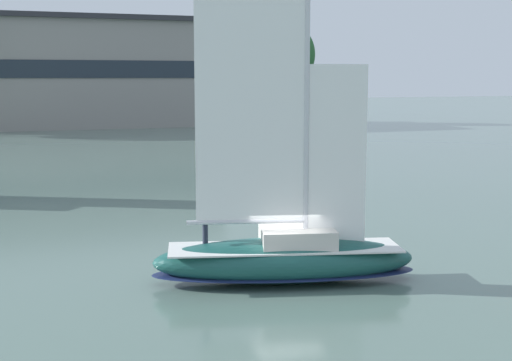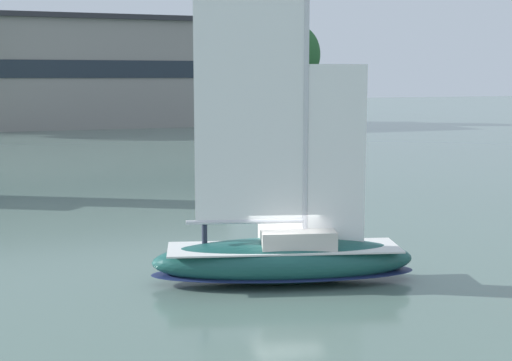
% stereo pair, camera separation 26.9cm
% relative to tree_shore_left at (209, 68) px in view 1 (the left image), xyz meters
% --- Properties ---
extents(ground_plane, '(400.00, 400.00, 0.00)m').
position_rel_tree_shore_left_xyz_m(ground_plane, '(-21.69, -82.34, -8.74)').
color(ground_plane, slate).
extents(waterfront_building, '(40.37, 18.49, 16.10)m').
position_rel_tree_shore_left_xyz_m(waterfront_building, '(-18.72, 4.89, -0.66)').
color(waterfront_building, gray).
rests_on(waterfront_building, ground).
extents(tree_shore_left, '(6.07, 6.07, 12.49)m').
position_rel_tree_shore_left_xyz_m(tree_shore_left, '(0.00, 0.00, 0.00)').
color(tree_shore_left, brown).
rests_on(tree_shore_left, ground).
extents(tree_shore_center, '(7.55, 7.55, 15.54)m').
position_rel_tree_shore_left_xyz_m(tree_shore_center, '(13.98, 0.66, 2.14)').
color(tree_shore_center, '#4C3828').
rests_on(tree_shore_center, ground).
extents(sailboat_main, '(10.08, 5.11, 13.34)m').
position_rel_tree_shore_left_xyz_m(sailboat_main, '(-21.68, -82.34, -7.68)').
color(sailboat_main, '#194C47').
rests_on(sailboat_main, ground).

